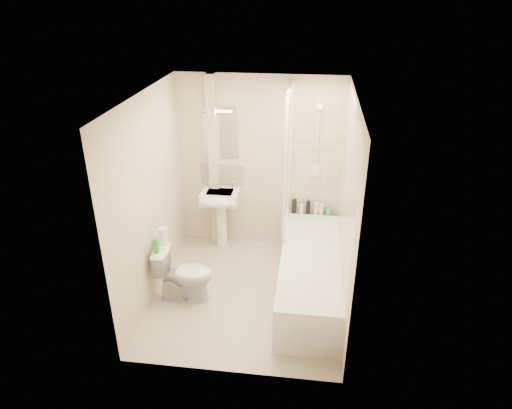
# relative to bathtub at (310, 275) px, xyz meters

# --- Properties ---
(floor) EXTENTS (2.50, 2.50, 0.00)m
(floor) POSITION_rel_bathtub_xyz_m (-0.75, -0.08, -0.29)
(floor) COLOR beige
(floor) RESTS_ON ground
(wall_back) EXTENTS (2.20, 0.02, 2.40)m
(wall_back) POSITION_rel_bathtub_xyz_m (-0.75, 1.17, 0.91)
(wall_back) COLOR beige
(wall_back) RESTS_ON ground
(wall_left) EXTENTS (0.02, 2.50, 2.40)m
(wall_left) POSITION_rel_bathtub_xyz_m (-1.85, -0.08, 0.91)
(wall_left) COLOR beige
(wall_left) RESTS_ON ground
(wall_right) EXTENTS (0.02, 2.50, 2.40)m
(wall_right) POSITION_rel_bathtub_xyz_m (0.35, -0.08, 0.91)
(wall_right) COLOR beige
(wall_right) RESTS_ON ground
(ceiling) EXTENTS (2.20, 2.50, 0.02)m
(ceiling) POSITION_rel_bathtub_xyz_m (-0.75, -0.08, 2.11)
(ceiling) COLOR white
(ceiling) RESTS_ON wall_back
(tile_back) EXTENTS (0.70, 0.01, 1.75)m
(tile_back) POSITION_rel_bathtub_xyz_m (0.00, 1.16, 1.14)
(tile_back) COLOR beige
(tile_back) RESTS_ON wall_back
(tile_right) EXTENTS (0.01, 2.10, 1.75)m
(tile_right) POSITION_rel_bathtub_xyz_m (0.34, 0.00, 1.14)
(tile_right) COLOR beige
(tile_right) RESTS_ON wall_right
(pipe_boxing) EXTENTS (0.12, 0.12, 2.40)m
(pipe_boxing) POSITION_rel_bathtub_xyz_m (-1.37, 1.11, 0.91)
(pipe_boxing) COLOR beige
(pipe_boxing) RESTS_ON ground
(splashback) EXTENTS (0.60, 0.02, 0.30)m
(splashback) POSITION_rel_bathtub_xyz_m (-1.27, 1.16, 0.74)
(splashback) COLOR beige
(splashback) RESTS_ON wall_back
(mirror) EXTENTS (0.46, 0.01, 0.60)m
(mirror) POSITION_rel_bathtub_xyz_m (-1.27, 1.16, 1.29)
(mirror) COLOR white
(mirror) RESTS_ON wall_back
(strip_light) EXTENTS (0.42, 0.07, 0.07)m
(strip_light) POSITION_rel_bathtub_xyz_m (-1.27, 1.14, 1.66)
(strip_light) COLOR silver
(strip_light) RESTS_ON wall_back
(bathtub) EXTENTS (0.70, 2.10, 0.55)m
(bathtub) POSITION_rel_bathtub_xyz_m (0.00, 0.00, 0.00)
(bathtub) COLOR white
(bathtub) RESTS_ON ground
(shower_screen) EXTENTS (0.04, 0.92, 1.80)m
(shower_screen) POSITION_rel_bathtub_xyz_m (-0.35, 0.72, 1.16)
(shower_screen) COLOR white
(shower_screen) RESTS_ON bathtub
(shower_fixture) EXTENTS (0.10, 0.16, 0.99)m
(shower_fixture) POSITION_rel_bathtub_xyz_m (-0.00, 1.12, 1.26)
(shower_fixture) COLOR white
(shower_fixture) RESTS_ON wall_back
(pedestal_sink) EXTENTS (0.51, 0.47, 0.98)m
(pedestal_sink) POSITION_rel_bathtub_xyz_m (-1.27, 0.94, 0.40)
(pedestal_sink) COLOR white
(pedestal_sink) RESTS_ON ground
(bottle_black_a) EXTENTS (0.06, 0.06, 0.20)m
(bottle_black_a) POSITION_rel_bathtub_xyz_m (-0.26, 1.08, 0.36)
(bottle_black_a) COLOR black
(bottle_black_a) RESTS_ON bathtub
(bottle_white_a) EXTENTS (0.06, 0.06, 0.13)m
(bottle_white_a) POSITION_rel_bathtub_xyz_m (-0.16, 1.08, 0.33)
(bottle_white_a) COLOR white
(bottle_white_a) RESTS_ON bathtub
(bottle_black_b) EXTENTS (0.05, 0.05, 0.20)m
(bottle_black_b) POSITION_rel_bathtub_xyz_m (-0.07, 1.08, 0.36)
(bottle_black_b) COLOR black
(bottle_black_b) RESTS_ON bathtub
(bottle_cream) EXTENTS (0.07, 0.07, 0.16)m
(bottle_cream) POSITION_rel_bathtub_xyz_m (0.04, 1.08, 0.34)
(bottle_cream) COLOR beige
(bottle_cream) RESTS_ON bathtub
(bottle_white_b) EXTENTS (0.06, 0.06, 0.16)m
(bottle_white_b) POSITION_rel_bathtub_xyz_m (0.11, 1.08, 0.34)
(bottle_white_b) COLOR white
(bottle_white_b) RESTS_ON bathtub
(bottle_green) EXTENTS (0.07, 0.07, 0.08)m
(bottle_green) POSITION_rel_bathtub_xyz_m (0.21, 1.08, 0.30)
(bottle_green) COLOR green
(bottle_green) RESTS_ON bathtub
(toilet) EXTENTS (0.44, 0.69, 0.67)m
(toilet) POSITION_rel_bathtub_xyz_m (-1.47, -0.24, 0.05)
(toilet) COLOR white
(toilet) RESTS_ON ground
(toilet_roll_lower) EXTENTS (0.12, 0.12, 0.10)m
(toilet_roll_lower) POSITION_rel_bathtub_xyz_m (-1.72, -0.15, 0.43)
(toilet_roll_lower) COLOR white
(toilet_roll_lower) RESTS_ON toilet
(toilet_roll_upper) EXTENTS (0.10, 0.10, 0.11)m
(toilet_roll_upper) POSITION_rel_bathtub_xyz_m (-1.71, -0.15, 0.54)
(toilet_roll_upper) COLOR white
(toilet_roll_upper) RESTS_ON toilet_roll_lower
(green_bottle) EXTENTS (0.07, 0.07, 0.18)m
(green_bottle) POSITION_rel_bathtub_xyz_m (-1.74, -0.34, 0.47)
(green_bottle) COLOR green
(green_bottle) RESTS_ON toilet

